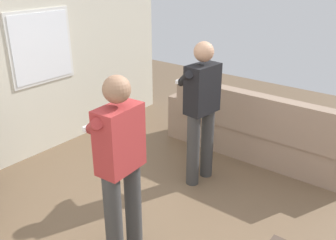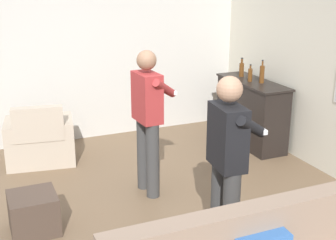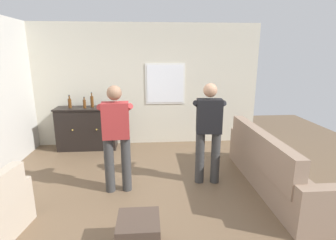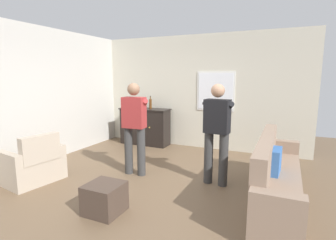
# 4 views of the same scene
# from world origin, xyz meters

# --- Properties ---
(ground) EXTENTS (10.40, 10.40, 0.00)m
(ground) POSITION_xyz_m (0.00, 0.00, 0.00)
(ground) COLOR brown
(wall_back_with_window) EXTENTS (5.20, 0.15, 2.80)m
(wall_back_with_window) POSITION_xyz_m (0.01, 2.66, 1.40)
(wall_back_with_window) COLOR beige
(wall_back_with_window) RESTS_ON ground
(wall_side_left) EXTENTS (0.12, 5.20, 2.80)m
(wall_side_left) POSITION_xyz_m (-2.66, 0.00, 1.40)
(wall_side_left) COLOR beige
(wall_side_left) RESTS_ON ground
(couch) EXTENTS (0.57, 2.58, 0.94)m
(couch) POSITION_xyz_m (1.92, 0.24, 0.35)
(couch) COLOR gray
(couch) RESTS_ON ground
(armchair) EXTENTS (0.77, 0.97, 0.85)m
(armchair) POSITION_xyz_m (-1.86, -0.71, 0.29)
(armchair) COLOR #B2A38E
(armchair) RESTS_ON ground
(sideboard_cabinet) EXTENTS (1.33, 0.49, 0.96)m
(sideboard_cabinet) POSITION_xyz_m (-1.39, 2.30, 0.48)
(sideboard_cabinet) COLOR black
(sideboard_cabinet) RESTS_ON ground
(bottle_wine_green) EXTENTS (0.07, 0.07, 0.28)m
(bottle_wine_green) POSITION_xyz_m (-1.72, 2.30, 1.07)
(bottle_wine_green) COLOR #593314
(bottle_wine_green) RESTS_ON sideboard_cabinet
(bottle_liquor_amber) EXTENTS (0.06, 0.06, 0.25)m
(bottle_liquor_amber) POSITION_xyz_m (-1.39, 2.24, 1.06)
(bottle_liquor_amber) COLOR #593314
(bottle_liquor_amber) RESTS_ON sideboard_cabinet
(bottle_spirits_clear) EXTENTS (0.07, 0.07, 0.33)m
(bottle_spirits_clear) POSITION_xyz_m (-1.25, 2.35, 1.09)
(bottle_spirits_clear) COLOR #593314
(bottle_spirits_clear) RESTS_ON sideboard_cabinet
(ottoman) EXTENTS (0.46, 0.46, 0.40)m
(ottoman) POSITION_xyz_m (-0.12, -1.05, 0.20)
(ottoman) COLOR #47382D
(ottoman) RESTS_ON ground
(person_standing_left) EXTENTS (0.56, 0.49, 1.68)m
(person_standing_left) POSITION_xyz_m (-0.48, 0.32, 0.94)
(person_standing_left) COLOR #383838
(person_standing_left) RESTS_ON ground
(person_standing_right) EXTENTS (0.56, 0.49, 1.68)m
(person_standing_right) POSITION_xyz_m (0.98, 0.50, 0.94)
(person_standing_right) COLOR #383838
(person_standing_right) RESTS_ON ground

